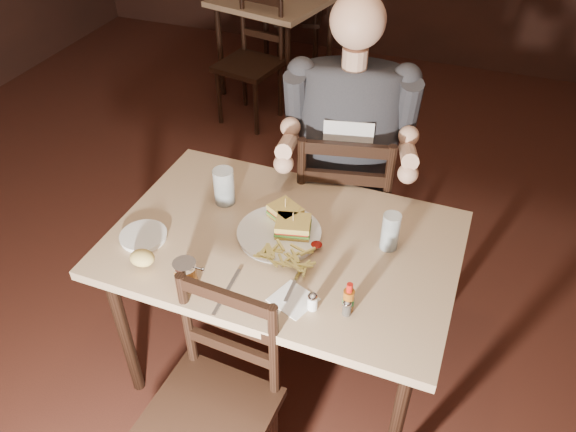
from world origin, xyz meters
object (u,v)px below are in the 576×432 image
(side_plate, at_px, (144,237))
(glass_right, at_px, (390,232))
(bg_table, at_px, (275,8))
(chair_far, at_px, (343,207))
(diner, at_px, (350,118))
(syrup_dispenser, at_px, (186,274))
(hot_sauce, at_px, (349,297))
(glass_left, at_px, (224,187))
(bg_chair_far, at_px, (298,17))
(main_table, at_px, (284,254))
(chair_near, at_px, (207,418))
(bg_chair_near, at_px, (249,65))
(dinner_plate, at_px, (279,234))

(side_plate, bearing_deg, glass_right, 17.13)
(bg_table, bearing_deg, chair_far, -60.54)
(diner, height_order, syrup_dispenser, diner)
(glass_right, xyz_separation_m, hot_sauce, (-0.06, -0.35, -0.01))
(glass_left, bearing_deg, bg_chair_far, 103.71)
(main_table, xyz_separation_m, diner, (0.09, 0.57, 0.32))
(chair_near, bearing_deg, bg_chair_far, 108.57)
(bg_chair_far, xyz_separation_m, glass_left, (0.73, -3.01, 0.42))
(bg_chair_near, bearing_deg, hot_sauce, -48.31)
(dinner_plate, distance_m, syrup_dispenser, 0.41)
(chair_near, xyz_separation_m, glass_right, (0.43, 0.70, 0.40))
(dinner_plate, bearing_deg, syrup_dispenser, -120.77)
(bg_table, bearing_deg, syrup_dispenser, -74.55)
(bg_table, relative_size, bg_chair_far, 1.13)
(main_table, distance_m, syrup_dispenser, 0.42)
(dinner_plate, xyz_separation_m, syrup_dispenser, (-0.21, -0.35, 0.04))
(syrup_dispenser, bearing_deg, bg_chair_far, 104.08)
(chair_near, distance_m, hot_sauce, 0.64)
(bg_table, distance_m, bg_chair_far, 0.61)
(main_table, xyz_separation_m, glass_left, (-0.31, 0.14, 0.15))
(main_table, bearing_deg, bg_chair_near, 116.95)
(diner, bearing_deg, syrup_dispenser, -121.66)
(bg_chair_near, height_order, dinner_plate, bg_chair_near)
(chair_near, distance_m, bg_chair_far, 3.88)
(bg_chair_near, relative_size, dinner_plate, 2.85)
(main_table, distance_m, bg_chair_far, 3.33)
(main_table, bearing_deg, chair_near, -95.14)
(main_table, xyz_separation_m, hot_sauce, (0.32, -0.25, 0.13))
(bg_chair_near, xyz_separation_m, side_plate, (0.54, -2.22, 0.33))
(dinner_plate, xyz_separation_m, glass_left, (-0.28, 0.12, 0.07))
(dinner_plate, bearing_deg, glass_right, 11.51)
(chair_far, distance_m, glass_right, 0.70)
(diner, height_order, dinner_plate, diner)
(syrup_dispenser, bearing_deg, diner, 71.34)
(glass_right, bearing_deg, main_table, -165.26)
(bg_table, distance_m, glass_left, 2.57)
(chair_near, distance_m, diner, 1.31)
(chair_far, bearing_deg, bg_chair_near, -63.99)
(bg_chair_far, height_order, glass_right, glass_right)
(syrup_dispenser, bearing_deg, chair_near, -55.41)
(diner, bearing_deg, bg_chair_far, 101.62)
(main_table, xyz_separation_m, dinner_plate, (-0.02, 0.02, 0.08))
(main_table, distance_m, glass_right, 0.42)
(main_table, bearing_deg, bg_table, 111.84)
(glass_left, bearing_deg, syrup_dispenser, -80.85)
(glass_right, relative_size, hot_sauce, 1.24)
(dinner_plate, xyz_separation_m, glass_right, (0.40, 0.08, 0.07))
(main_table, relative_size, dinner_plate, 4.20)
(bg_table, distance_m, diner, 2.35)
(hot_sauce, bearing_deg, main_table, 141.98)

